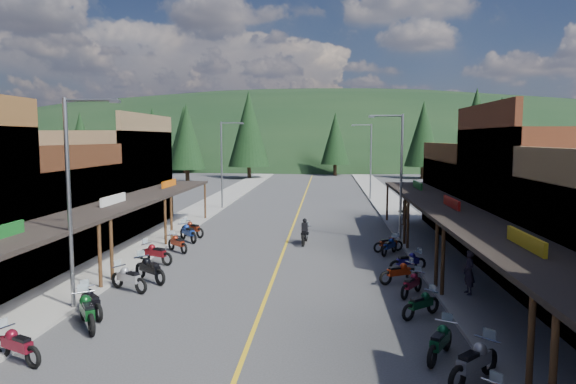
% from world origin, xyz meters
% --- Properties ---
extents(ground, '(220.00, 220.00, 0.00)m').
position_xyz_m(ground, '(0.00, 0.00, 0.00)').
color(ground, '#38383A').
rests_on(ground, ground).
extents(centerline, '(0.15, 90.00, 0.01)m').
position_xyz_m(centerline, '(0.00, 20.00, 0.01)').
color(centerline, gold).
rests_on(centerline, ground).
extents(sidewalk_west, '(3.40, 94.00, 0.15)m').
position_xyz_m(sidewalk_west, '(-8.70, 20.00, 0.07)').
color(sidewalk_west, gray).
rests_on(sidewalk_west, ground).
extents(sidewalk_east, '(3.40, 94.00, 0.15)m').
position_xyz_m(sidewalk_east, '(8.70, 20.00, 0.07)').
color(sidewalk_east, gray).
rests_on(sidewalk_east, ground).
extents(shop_west_2, '(10.90, 9.00, 6.20)m').
position_xyz_m(shop_west_2, '(-13.75, 1.70, 2.53)').
color(shop_west_2, '#3F2111').
rests_on(shop_west_2, ground).
extents(shop_west_3, '(10.90, 10.20, 8.20)m').
position_xyz_m(shop_west_3, '(-13.78, 11.30, 3.52)').
color(shop_west_3, brown).
rests_on(shop_west_3, ground).
extents(shop_east_2, '(10.90, 9.00, 8.20)m').
position_xyz_m(shop_east_2, '(13.78, 1.70, 3.52)').
color(shop_east_2, '#562B19').
rests_on(shop_east_2, ground).
extents(shop_east_3, '(10.90, 10.20, 6.20)m').
position_xyz_m(shop_east_3, '(13.75, 11.30, 2.53)').
color(shop_east_3, '#4C2D16').
rests_on(shop_east_3, ground).
extents(streetlight_0, '(2.16, 0.18, 8.00)m').
position_xyz_m(streetlight_0, '(-6.95, -6.00, 4.46)').
color(streetlight_0, gray).
rests_on(streetlight_0, ground).
extents(streetlight_1, '(2.16, 0.18, 8.00)m').
position_xyz_m(streetlight_1, '(-6.95, 22.00, 4.46)').
color(streetlight_1, gray).
rests_on(streetlight_1, ground).
extents(streetlight_2, '(2.16, 0.18, 8.00)m').
position_xyz_m(streetlight_2, '(6.95, 8.00, 4.46)').
color(streetlight_2, gray).
rests_on(streetlight_2, ground).
extents(streetlight_3, '(2.16, 0.18, 8.00)m').
position_xyz_m(streetlight_3, '(6.95, 30.00, 4.46)').
color(streetlight_3, gray).
rests_on(streetlight_3, ground).
extents(ridge_hill, '(310.00, 140.00, 60.00)m').
position_xyz_m(ridge_hill, '(0.00, 135.00, 0.00)').
color(ridge_hill, black).
rests_on(ridge_hill, ground).
extents(pine_0, '(5.04, 5.04, 11.00)m').
position_xyz_m(pine_0, '(-40.00, 62.00, 6.48)').
color(pine_0, black).
rests_on(pine_0, ground).
extents(pine_1, '(5.88, 5.88, 12.50)m').
position_xyz_m(pine_1, '(-24.00, 70.00, 7.24)').
color(pine_1, black).
rests_on(pine_1, ground).
extents(pine_2, '(6.72, 6.72, 14.00)m').
position_xyz_m(pine_2, '(-10.00, 58.00, 7.99)').
color(pine_2, black).
rests_on(pine_2, ground).
extents(pine_3, '(5.04, 5.04, 11.00)m').
position_xyz_m(pine_3, '(4.00, 66.00, 6.48)').
color(pine_3, black).
rests_on(pine_3, ground).
extents(pine_4, '(5.88, 5.88, 12.50)m').
position_xyz_m(pine_4, '(18.00, 60.00, 7.24)').
color(pine_4, black).
rests_on(pine_4, ground).
extents(pine_5, '(6.72, 6.72, 14.00)m').
position_xyz_m(pine_5, '(34.00, 72.00, 7.99)').
color(pine_5, black).
rests_on(pine_5, ground).
extents(pine_7, '(5.88, 5.88, 12.50)m').
position_xyz_m(pine_7, '(-32.00, 76.00, 7.24)').
color(pine_7, black).
rests_on(pine_7, ground).
extents(pine_8, '(4.48, 4.48, 10.00)m').
position_xyz_m(pine_8, '(-22.00, 40.00, 5.98)').
color(pine_8, black).
rests_on(pine_8, ground).
extents(pine_9, '(4.93, 4.93, 10.80)m').
position_xyz_m(pine_9, '(24.00, 45.00, 6.38)').
color(pine_9, black).
rests_on(pine_9, ground).
extents(pine_10, '(5.38, 5.38, 11.60)m').
position_xyz_m(pine_10, '(-18.00, 50.00, 6.78)').
color(pine_10, black).
rests_on(pine_10, ground).
extents(pine_11, '(5.82, 5.82, 12.40)m').
position_xyz_m(pine_11, '(20.00, 38.00, 7.19)').
color(pine_11, black).
rests_on(pine_11, ground).
extents(bike_west_3, '(2.15, 1.51, 1.17)m').
position_xyz_m(bike_west_3, '(-6.50, -10.53, 0.59)').
color(bike_west_3, maroon).
rests_on(bike_west_3, ground).
extents(bike_west_4, '(1.98, 2.38, 1.34)m').
position_xyz_m(bike_west_4, '(-5.73, -7.73, 0.67)').
color(bike_west_4, '#0C3D17').
rests_on(bike_west_4, ground).
extents(bike_west_5, '(1.95, 2.00, 1.20)m').
position_xyz_m(bike_west_5, '(-6.13, -6.56, 0.60)').
color(bike_west_5, black).
rests_on(bike_west_5, ground).
extents(bike_west_6, '(2.23, 1.69, 1.23)m').
position_xyz_m(bike_west_6, '(-5.96, -3.41, 0.62)').
color(bike_west_6, '#99989D').
rests_on(bike_west_6, ground).
extents(bike_west_7, '(2.27, 2.05, 1.32)m').
position_xyz_m(bike_west_7, '(-5.54, -1.97, 0.66)').
color(bike_west_7, black).
rests_on(bike_west_7, ground).
extents(bike_west_8, '(2.27, 1.59, 1.24)m').
position_xyz_m(bike_west_8, '(-6.38, 1.33, 0.62)').
color(bike_west_8, maroon).
rests_on(bike_west_8, ground).
extents(bike_west_9, '(1.90, 1.87, 1.14)m').
position_xyz_m(bike_west_9, '(-6.06, 4.17, 0.57)').
color(bike_west_9, maroon).
rests_on(bike_west_9, ground).
extents(bike_west_10, '(2.03, 2.25, 1.30)m').
position_xyz_m(bike_west_10, '(-6.25, 7.17, 0.65)').
color(bike_west_10, navy).
rests_on(bike_west_10, ground).
extents(bike_west_11, '(2.16, 1.84, 1.23)m').
position_xyz_m(bike_west_11, '(-6.40, 8.73, 0.61)').
color(bike_west_11, maroon).
rests_on(bike_west_11, ground).
extents(bike_east_3, '(2.14, 2.12, 1.29)m').
position_xyz_m(bike_east_3, '(6.39, -10.85, 0.65)').
color(bike_east_3, gray).
rests_on(bike_east_3, ground).
extents(bike_east_4, '(1.60, 2.14, 1.18)m').
position_xyz_m(bike_east_4, '(5.83, -9.35, 0.59)').
color(bike_east_4, '#0E4624').
rests_on(bike_east_4, ground).
extents(bike_east_5, '(1.87, 1.71, 1.09)m').
position_xyz_m(bike_east_5, '(5.93, -5.75, 0.55)').
color(bike_east_5, '#0B371D').
rests_on(bike_east_5, ground).
extents(bike_east_6, '(1.57, 1.96, 1.10)m').
position_xyz_m(bike_east_6, '(6.01, -3.16, 0.55)').
color(bike_east_6, maroon).
rests_on(bike_east_6, ground).
extents(bike_east_7, '(2.05, 1.47, 1.12)m').
position_xyz_m(bike_east_7, '(5.74, -1.38, 0.56)').
color(bike_east_7, '#B92E0D').
rests_on(bike_east_7, ground).
extents(bike_east_8, '(2.10, 1.46, 1.14)m').
position_xyz_m(bike_east_8, '(6.45, 0.65, 0.57)').
color(bike_east_8, navy).
rests_on(bike_east_8, ground).
extents(bike_east_9, '(1.51, 1.95, 1.08)m').
position_xyz_m(bike_east_9, '(6.02, 4.45, 0.54)').
color(bike_east_9, navy).
rests_on(bike_east_9, ground).
extents(bike_east_10, '(1.95, 1.37, 1.07)m').
position_xyz_m(bike_east_10, '(6.04, 5.13, 0.53)').
color(bike_east_10, '#641F0D').
rests_on(bike_east_10, ground).
extents(rider_on_bike, '(0.89, 2.23, 1.66)m').
position_xyz_m(rider_on_bike, '(1.15, 6.94, 0.67)').
color(rider_on_bike, black).
rests_on(rider_on_bike, ground).
extents(pedestrian_east_a, '(0.53, 0.73, 1.85)m').
position_xyz_m(pedestrian_east_a, '(8.30, -3.23, 1.07)').
color(pedestrian_east_a, '#251F2F').
rests_on(pedestrian_east_a, sidewalk_east).
extents(pedestrian_east_b, '(0.98, 0.67, 1.86)m').
position_xyz_m(pedestrian_east_b, '(8.19, 13.71, 1.08)').
color(pedestrian_east_b, brown).
rests_on(pedestrian_east_b, sidewalk_east).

